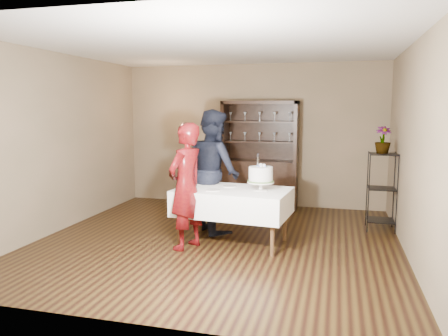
{
  "coord_description": "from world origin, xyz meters",
  "views": [
    {
      "loc": [
        1.6,
        -5.77,
        1.87
      ],
      "look_at": [
        0.07,
        0.1,
        1.03
      ],
      "focal_mm": 35.0,
      "sensor_mm": 36.0,
      "label": 1
    }
  ],
  "objects_px": {
    "cake_table": "(233,202)",
    "potted_plant": "(383,140)",
    "china_hutch": "(260,173)",
    "cake": "(261,176)",
    "woman": "(186,186)",
    "plant_etagere": "(382,188)",
    "man": "(214,171)"
  },
  "relations": [
    {
      "from": "woman",
      "to": "cake",
      "type": "height_order",
      "value": "woman"
    },
    {
      "from": "cake_table",
      "to": "cake",
      "type": "height_order",
      "value": "cake"
    },
    {
      "from": "china_hutch",
      "to": "cake",
      "type": "distance_m",
      "value": 2.32
    },
    {
      "from": "china_hutch",
      "to": "cake_table",
      "type": "distance_m",
      "value": 2.29
    },
    {
      "from": "man",
      "to": "cake",
      "type": "distance_m",
      "value": 0.96
    },
    {
      "from": "plant_etagere",
      "to": "china_hutch",
      "type": "bearing_deg",
      "value": 153.17
    },
    {
      "from": "china_hutch",
      "to": "cake_table",
      "type": "height_order",
      "value": "china_hutch"
    },
    {
      "from": "china_hutch",
      "to": "cake",
      "type": "bearing_deg",
      "value": -79.71
    },
    {
      "from": "china_hutch",
      "to": "plant_etagere",
      "type": "xyz_separation_m",
      "value": [
        2.08,
        -1.05,
        -0.01
      ]
    },
    {
      "from": "cake_table",
      "to": "potted_plant",
      "type": "height_order",
      "value": "potted_plant"
    },
    {
      "from": "china_hutch",
      "to": "potted_plant",
      "type": "bearing_deg",
      "value": -26.94
    },
    {
      "from": "plant_etagere",
      "to": "potted_plant",
      "type": "distance_m",
      "value": 0.74
    },
    {
      "from": "china_hutch",
      "to": "plant_etagere",
      "type": "distance_m",
      "value": 2.33
    },
    {
      "from": "cake_table",
      "to": "cake",
      "type": "xyz_separation_m",
      "value": [
        0.38,
        0.02,
        0.38
      ]
    },
    {
      "from": "plant_etagere",
      "to": "man",
      "type": "distance_m",
      "value": 2.58
    },
    {
      "from": "woman",
      "to": "cake",
      "type": "distance_m",
      "value": 1.02
    },
    {
      "from": "potted_plant",
      "to": "cake_table",
      "type": "bearing_deg",
      "value": -148.71
    },
    {
      "from": "plant_etagere",
      "to": "woman",
      "type": "xyz_separation_m",
      "value": [
        -2.6,
        -1.6,
        0.19
      ]
    },
    {
      "from": "woman",
      "to": "cake",
      "type": "bearing_deg",
      "value": 132.34
    },
    {
      "from": "china_hutch",
      "to": "cake",
      "type": "height_order",
      "value": "china_hutch"
    },
    {
      "from": "cake_table",
      "to": "cake",
      "type": "distance_m",
      "value": 0.54
    },
    {
      "from": "plant_etagere",
      "to": "man",
      "type": "height_order",
      "value": "man"
    },
    {
      "from": "woman",
      "to": "potted_plant",
      "type": "xyz_separation_m",
      "value": [
        2.59,
        1.6,
        0.55
      ]
    },
    {
      "from": "china_hutch",
      "to": "potted_plant",
      "type": "distance_m",
      "value": 2.43
    },
    {
      "from": "cake_table",
      "to": "potted_plant",
      "type": "distance_m",
      "value": 2.51
    },
    {
      "from": "plant_etagere",
      "to": "cake",
      "type": "height_order",
      "value": "cake"
    },
    {
      "from": "woman",
      "to": "man",
      "type": "distance_m",
      "value": 0.92
    },
    {
      "from": "china_hutch",
      "to": "woman",
      "type": "height_order",
      "value": "china_hutch"
    },
    {
      "from": "cake",
      "to": "man",
      "type": "bearing_deg",
      "value": 147.12
    },
    {
      "from": "man",
      "to": "cake",
      "type": "relative_size",
      "value": 3.7
    },
    {
      "from": "woman",
      "to": "china_hutch",
      "type": "bearing_deg",
      "value": -171.2
    },
    {
      "from": "man",
      "to": "potted_plant",
      "type": "relative_size",
      "value": 4.5
    }
  ]
}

